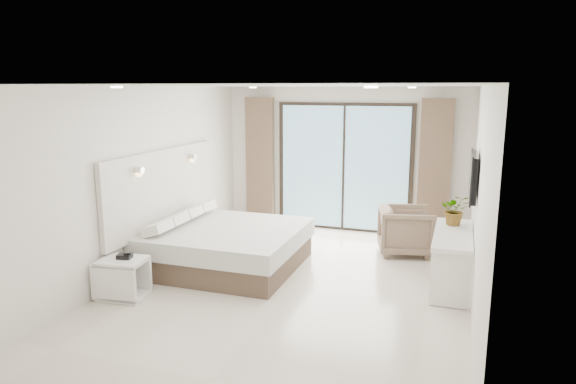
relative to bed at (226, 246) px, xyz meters
name	(u,v)px	position (x,y,z in m)	size (l,w,h in m)	color
ground	(293,287)	(1.22, -0.46, -0.32)	(6.20, 6.20, 0.00)	beige
room_shell	(297,164)	(1.02, 0.34, 1.26)	(4.62, 6.22, 2.72)	silver
bed	(226,246)	(0.00, 0.00, 0.00)	(2.17, 2.07, 0.75)	brown
nightstand	(123,278)	(-0.74, -1.50, -0.06)	(0.61, 0.53, 0.51)	white
phone	(125,256)	(-0.73, -1.47, 0.23)	(0.18, 0.14, 0.06)	black
console_desk	(452,247)	(3.26, 0.24, 0.24)	(0.49, 1.57, 0.77)	white
plant	(455,213)	(3.26, 0.65, 0.62)	(0.40, 0.44, 0.34)	#33662D
armchair	(406,228)	(2.51, 1.52, 0.11)	(0.83, 0.77, 0.85)	#7C6C51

